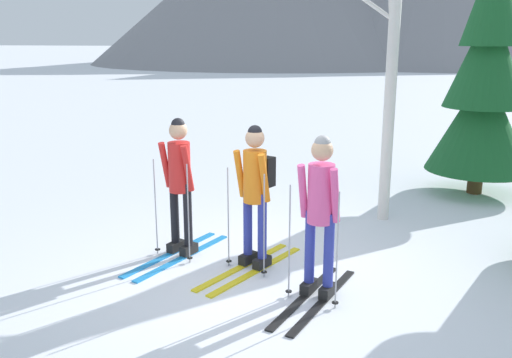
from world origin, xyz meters
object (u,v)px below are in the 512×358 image
pine_tree_mid (485,81)px  birch_tree_tall (392,52)px  skier_in_red (179,181)px  skier_in_pink (320,210)px  skier_in_orange (255,189)px

pine_tree_mid → birch_tree_tall: size_ratio=0.87×
pine_tree_mid → birch_tree_tall: birch_tree_tall is taller
skier_in_red → pine_tree_mid: 5.86m
skier_in_red → skier_in_pink: bearing=-21.9°
birch_tree_tall → skier_in_orange: bearing=-122.6°
skier_in_red → skier_in_pink: size_ratio=1.01×
pine_tree_mid → birch_tree_tall: bearing=-129.3°
skier_in_red → skier_in_orange: size_ratio=1.02×
skier_in_orange → pine_tree_mid: 5.30m
skier_in_pink → pine_tree_mid: 5.41m
skier_in_orange → skier_in_pink: size_ratio=0.99×
pine_tree_mid → skier_in_red: bearing=-135.0°
skier_in_pink → birch_tree_tall: (0.61, 2.91, 1.56)m
pine_tree_mid → skier_in_pink: bearing=-114.3°
skier_in_pink → pine_tree_mid: size_ratio=0.40×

